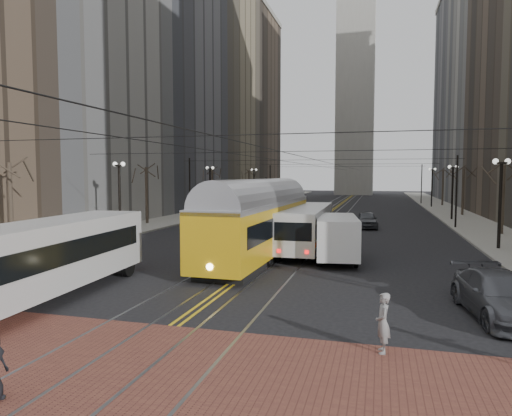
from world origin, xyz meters
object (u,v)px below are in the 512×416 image
Objects in this scene: clock_tower at (356,47)px; streetcar at (259,228)px; sedan_parked at (500,295)px; cargo_van at (337,239)px; pedestrian_b at (383,323)px; transit_bus at (38,263)px; rear_bus at (307,229)px; sedan_grey at (367,220)px.

streetcar is at bearing -90.32° from clock_tower.
cargo_van is at bearing 117.88° from sedan_parked.
cargo_van is at bearing -176.33° from pedestrian_b.
pedestrian_b reaches higher than sedan_parked.
transit_bus is 2.31× the size of sedan_parked.
rear_bus is at bearing 58.05° from transit_bus.
rear_bus is 16.87m from pedestrian_b.
rear_bus is at bearing 55.69° from streetcar.
rear_bus is (2.30, 3.18, -0.37)m from streetcar.
sedan_grey is 2.72× the size of pedestrian_b.
clock_tower is 96.98m from cargo_van.
rear_bus is (7.85, 14.61, -0.12)m from transit_bus.
transit_bus is 16.59m from rear_bus.
clock_tower is 40.09× the size of pedestrian_b.
pedestrian_b is (12.49, -1.60, -0.68)m from transit_bus.
rear_bus is 2.39× the size of sedan_grey.
sedan_grey is (11.21, 28.55, -0.75)m from transit_bus.
transit_bus is 30.69m from sedan_grey.
rear_bus is 14.67m from sedan_parked.
clock_tower is 107.73m from transit_bus.
rear_bus is 3.88m from cargo_van.
sedan_parked is at bearing -61.82° from cargo_van.
sedan_parked is (8.48, -11.95, -0.63)m from rear_bus.
pedestrian_b is at bearing -92.83° from sedan_grey.
rear_bus is 6.51× the size of pedestrian_b.
clock_tower reaches higher than streetcar.
clock_tower is 12.53× the size of sedan_parked.
streetcar is (-0.50, -90.47, -34.20)m from clock_tower.
sedan_grey is 0.85× the size of sedan_parked.
rear_bus is 1.89× the size of cargo_van.
rear_bus reaches higher than pedestrian_b.
rear_bus is at bearing 117.18° from cargo_van.
transit_bus reaches higher than pedestrian_b.
sedan_parked is (10.28, -99.24, -35.20)m from clock_tower.
rear_bus is at bearing -88.82° from clock_tower.
pedestrian_b is (-3.84, -4.26, 0.07)m from sedan_parked.
transit_bus is at bearing -93.40° from clock_tower.
cargo_van is 17.17m from sedan_grey.
clock_tower is 5.43× the size of transit_bus.
streetcar is 1.40× the size of rear_bus.
sedan_grey is (5.66, 17.12, -1.00)m from streetcar.
clock_tower is 6.16× the size of rear_bus.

